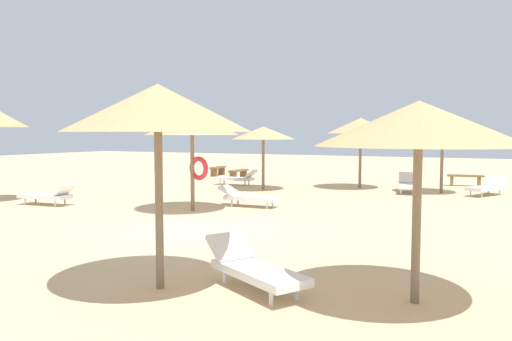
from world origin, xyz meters
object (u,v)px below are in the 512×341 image
object	(u,v)px
parasol_2	(158,109)
lounger_4	(48,195)
parasol_0	(192,127)
lounger_3	(237,178)
parasol_5	(361,126)
lounger_2	(254,268)
bench_0	(465,178)
lounger_5	(407,184)
lounger_1	(487,187)
parasol_6	(419,124)
bench_2	(238,172)
parasol_3	(263,133)
parasol_1	(443,130)
lounger_0	(248,197)
bench_1	(218,169)

from	to	relation	value
parasol_2	lounger_4	xyz separation A→B (m)	(-8.53, 5.56, -2.33)
parasol_0	lounger_3	world-z (taller)	parasol_0
parasol_0	parasol_2	world-z (taller)	parasol_2
parasol_0	parasol_5	xyz separation A→B (m)	(2.84, 8.31, 0.12)
lounger_2	bench_0	world-z (taller)	lounger_2
lounger_3	lounger_5	xyz separation A→B (m)	(7.25, 0.36, 0.00)
parasol_5	lounger_1	size ratio (longest dim) A/B	1.48
parasol_6	bench_2	size ratio (longest dim) A/B	1.83
lounger_4	bench_2	world-z (taller)	lounger_4
parasol_3	bench_2	xyz separation A→B (m)	(-3.06, 3.61, -1.95)
lounger_5	bench_2	xyz separation A→B (m)	(-8.52, 2.14, 0.03)
bench_2	parasol_0	bearing A→B (deg)	-69.45
lounger_3	lounger_4	world-z (taller)	lounger_4
parasol_2	parasol_0	bearing A→B (deg)	119.54
parasol_1	lounger_3	xyz separation A→B (m)	(-8.45, -0.82, -2.10)
lounger_5	parasol_2	bearing A→B (deg)	-94.73
bench_2	lounger_1	bearing A→B (deg)	-8.67
parasol_5	lounger_1	distance (m)	5.39
lounger_0	lounger_5	xyz separation A→B (m)	(3.83, 6.03, 0.01)
bench_0	bench_1	bearing A→B (deg)	179.96
parasol_1	lounger_3	world-z (taller)	parasol_1
lounger_3	bench_0	distance (m)	9.94
parasol_0	parasol_6	xyz separation A→B (m)	(7.22, -5.59, -0.07)
bench_1	bench_2	bearing A→B (deg)	-36.22
parasol_1	parasol_3	xyz separation A→B (m)	(-6.65, -1.94, -0.12)
lounger_1	lounger_4	xyz separation A→B (m)	(-12.51, -8.96, 0.00)
parasol_6	lounger_5	world-z (taller)	parasol_6
parasol_3	parasol_6	bearing A→B (deg)	-56.28
lounger_0	bench_2	size ratio (longest dim) A/B	1.28
parasol_1	lounger_1	size ratio (longest dim) A/B	1.36
lounger_3	bench_1	distance (m)	5.22
lounger_2	bench_1	xyz separation A→B (m)	(-10.68, 17.18, 0.03)
parasol_0	bench_1	bearing A→B (deg)	116.99
bench_0	lounger_3	bearing A→B (deg)	-156.24
parasol_1	lounger_5	xyz separation A→B (m)	(-1.20, -0.47, -2.10)
parasol_0	lounger_3	distance (m)	7.85
lounger_2	bench_1	world-z (taller)	lounger_2
parasol_2	lounger_1	size ratio (longest dim) A/B	1.52
parasol_2	bench_1	bearing A→B (deg)	117.95
lounger_5	lounger_4	bearing A→B (deg)	-138.59
lounger_1	lounger_2	size ratio (longest dim) A/B	1.01
lounger_3	parasol_3	bearing A→B (deg)	-31.78
parasol_5	bench_0	distance (m)	5.34
bench_2	bench_0	bearing A→B (deg)	8.30
lounger_1	bench_0	world-z (taller)	lounger_1
lounger_2	lounger_4	distance (m)	10.98
parasol_1	bench_2	xyz separation A→B (m)	(-9.72, 1.67, -2.07)
parasol_1	lounger_0	size ratio (longest dim) A/B	1.39
parasol_1	lounger_1	bearing A→B (deg)	-2.09
bench_1	lounger_5	bearing A→B (deg)	-19.04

